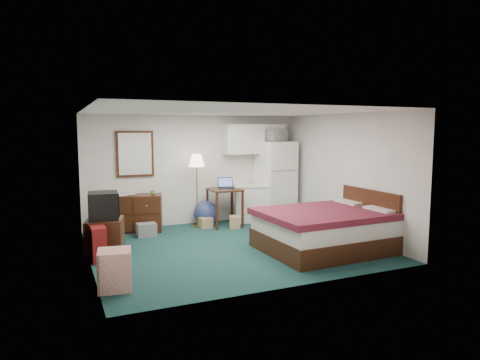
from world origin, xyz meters
name	(u,v)px	position (x,y,z in m)	size (l,w,h in m)	color
floor	(232,246)	(0.00, 0.00, 0.00)	(5.00, 4.50, 0.01)	#0F3435
ceiling	(231,111)	(0.00, 0.00, 2.50)	(5.00, 4.50, 0.01)	beige
walls	(231,180)	(0.00, 0.00, 1.25)	(5.01, 4.51, 2.50)	beige
mirror	(135,154)	(-1.35, 2.22, 1.65)	(0.80, 0.06, 1.00)	white
upper_cabinets	(254,139)	(1.45, 2.08, 1.95)	(1.50, 0.35, 0.70)	white
headboard	(369,216)	(2.46, -0.88, 0.55)	(0.06, 1.56, 1.00)	black
dresser	(134,213)	(-1.44, 1.98, 0.39)	(1.16, 0.53, 0.79)	black
floor_lamp	(197,191)	(-0.07, 1.86, 0.82)	(0.35, 0.35, 1.63)	gold
desk	(225,207)	(0.52, 1.67, 0.42)	(0.67, 0.67, 0.85)	black
exercise_ball	(206,213)	(0.17, 1.96, 0.28)	(0.56, 0.56, 0.56)	navy
kitchen_counter	(251,204)	(1.28, 1.91, 0.42)	(0.77, 0.58, 0.84)	white
fridge	(275,181)	(1.93, 1.88, 0.95)	(0.78, 0.78, 1.89)	white
bed	(326,230)	(1.48, -0.88, 0.36)	(2.24, 1.75, 0.72)	#440F19
tv_stand	(105,236)	(-2.21, 0.51, 0.30)	(0.61, 0.66, 0.61)	black
suitcase	(99,244)	(-2.35, 0.04, 0.29)	(0.22, 0.36, 0.58)	maroon
retail_box	(115,270)	(-2.28, -1.36, 0.27)	(0.44, 0.44, 0.55)	white
file_bin	(146,230)	(-1.30, 1.42, 0.13)	(0.38, 0.29, 0.27)	slate
cardboard_box_a	(206,223)	(0.06, 1.66, 0.11)	(0.27, 0.23, 0.23)	#897155
cardboard_box_b	(235,222)	(0.64, 1.38, 0.13)	(0.23, 0.27, 0.27)	#897155
laptop	(226,183)	(0.57, 1.70, 0.97)	(0.34, 0.28, 0.24)	black
crt_tv	(103,205)	(-2.21, 0.54, 0.84)	(0.51, 0.55, 0.47)	black
microwave	(276,134)	(1.93, 1.88, 2.07)	(0.51, 0.28, 0.35)	white
book_a	(119,190)	(-1.74, 2.00, 0.91)	(0.18, 0.02, 0.25)	#897155
book_b	(128,190)	(-1.54, 2.05, 0.89)	(0.15, 0.02, 0.20)	#897155
mug	(153,192)	(-1.07, 1.80, 0.84)	(0.11, 0.09, 0.11)	#468D37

